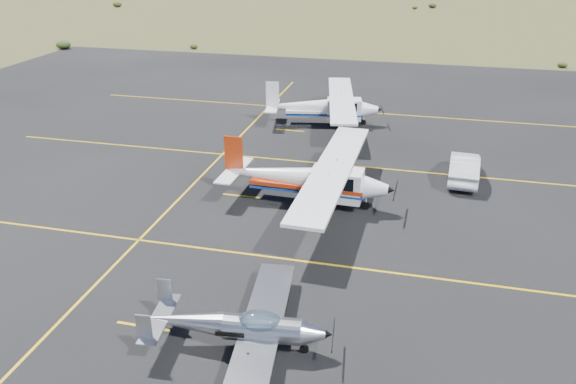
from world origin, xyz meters
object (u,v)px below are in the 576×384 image
at_px(aircraft_cessna, 308,177).
at_px(aircraft_low_wing, 242,327).
at_px(sedan, 464,167).
at_px(aircraft_plain, 324,106).

bearing_deg(aircraft_cessna, aircraft_low_wing, -87.56).
relative_size(aircraft_low_wing, sedan, 1.85).
bearing_deg(aircraft_plain, sedan, -50.94).
bearing_deg(aircraft_low_wing, aircraft_plain, 87.68).
distance_m(aircraft_cessna, sedan, 9.24).
bearing_deg(sedan, aircraft_plain, -37.19).
height_order(aircraft_cessna, aircraft_plain, aircraft_cessna).
xyz_separation_m(aircraft_low_wing, aircraft_plain, (-1.69, 24.13, 0.49)).
height_order(aircraft_low_wing, aircraft_cessna, aircraft_cessna).
xyz_separation_m(aircraft_plain, sedan, (9.30, -7.96, -0.60)).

